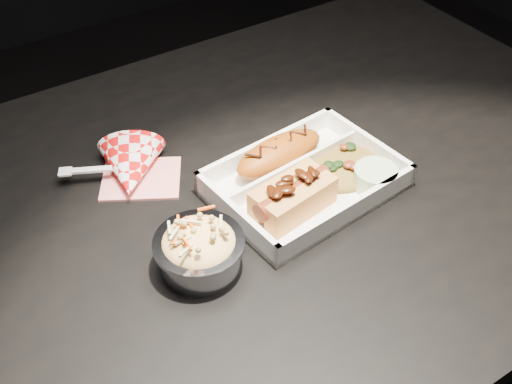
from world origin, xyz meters
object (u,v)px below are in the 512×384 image
Objects in this scene: napkin_fork at (131,169)px; food_tray at (304,183)px; fried_pastry at (279,153)px; foil_coleslaw_cup at (199,248)px; hotdog at (293,195)px; dining_table at (261,227)px.

food_tray is at bearing -11.91° from napkin_fork.
food_tray is at bearing -84.68° from fried_pastry.
foil_coleslaw_cup is (-0.19, -0.05, 0.02)m from food_tray.
hotdog reaches higher than fried_pastry.
fried_pastry is at bearing -1.04° from napkin_fork.
food_tray is 1.81× the size of fried_pastry.
hotdog is 1.10× the size of foil_coleslaw_cup.
hotdog is at bearing -149.23° from food_tray.
napkin_fork reaches higher than hotdog.
hotdog is 0.24m from napkin_fork.
food_tray is 0.06m from fried_pastry.
dining_table is at bearing 31.08° from foil_coleslaw_cup.
fried_pastry is 1.32× the size of foil_coleslaw_cup.
napkin_fork is at bearing 136.34° from food_tray.
fried_pastry is (-0.01, 0.05, 0.02)m from food_tray.
fried_pastry is 0.85× the size of napkin_fork.
dining_table is 9.79× the size of hotdog.
fried_pastry is 1.20× the size of hotdog.
dining_table is at bearing 81.34° from hotdog.
fried_pastry reaches higher than food_tray.
fried_pastry is at bearing 16.56° from dining_table.
dining_table is 0.13m from fried_pastry.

